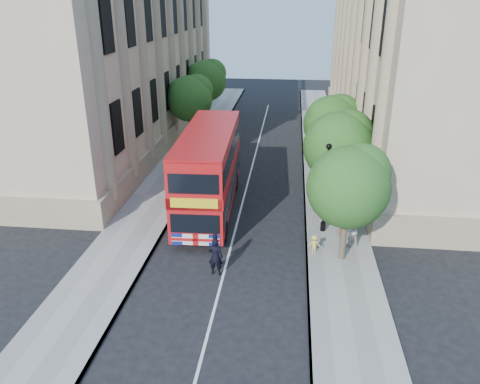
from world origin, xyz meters
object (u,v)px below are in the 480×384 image
(lamp_post, at_px, (326,192))
(double_decker_bus, at_px, (209,169))
(box_van, at_px, (213,151))
(police_constable, at_px, (215,257))
(woman_pedestrian, at_px, (351,230))

(lamp_post, bearing_deg, double_decker_bus, 162.33)
(box_van, distance_m, police_constable, 14.90)
(box_van, bearing_deg, double_decker_bus, -82.20)
(lamp_post, bearing_deg, box_van, 129.23)
(box_van, bearing_deg, woman_pedestrian, -50.34)
(woman_pedestrian, bearing_deg, lamp_post, -67.67)
(police_constable, bearing_deg, box_van, -75.78)
(box_van, bearing_deg, lamp_post, -50.51)
(box_van, height_order, police_constable, box_van)
(lamp_post, xyz_separation_m, woman_pedestrian, (1.35, -1.58, -1.45))
(lamp_post, xyz_separation_m, double_decker_bus, (-6.91, 2.20, 0.28))
(box_van, bearing_deg, police_constable, -79.99)
(police_constable, relative_size, woman_pedestrian, 1.04)
(double_decker_bus, bearing_deg, police_constable, -80.13)
(double_decker_bus, bearing_deg, woman_pedestrian, -26.77)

